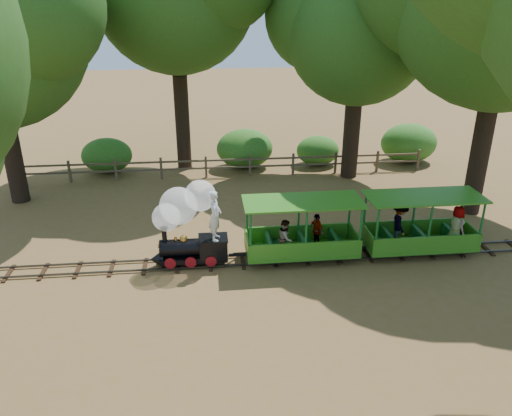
{
  "coord_description": "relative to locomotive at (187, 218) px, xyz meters",
  "views": [
    {
      "loc": [
        -1.04,
        -13.6,
        7.66
      ],
      "look_at": [
        0.47,
        0.5,
        1.6
      ],
      "focal_mm": 35.0,
      "sensor_mm": 36.0,
      "label": 1
    }
  ],
  "objects": [
    {
      "name": "fence",
      "position": [
        1.65,
        7.94,
        -0.97
      ],
      "size": [
        18.1,
        0.1,
        1.0
      ],
      "color": "brown",
      "rests_on": "ground"
    },
    {
      "name": "track",
      "position": [
        1.65,
        -0.06,
        -1.49
      ],
      "size": [
        22.0,
        1.0,
        0.1
      ],
      "color": "#3F3D3A",
      "rests_on": "ground"
    },
    {
      "name": "carriage_rear",
      "position": [
        7.3,
        -0.07,
        -0.71
      ],
      "size": [
        3.61,
        1.48,
        1.88
      ],
      "color": "#34801C",
      "rests_on": "track"
    },
    {
      "name": "shrub_mid_e",
      "position": [
        6.09,
        9.24,
        -0.84
      ],
      "size": [
        2.07,
        1.59,
        1.43
      ],
      "primitive_type": "ellipsoid",
      "color": "#2D6B1E",
      "rests_on": "ground"
    },
    {
      "name": "shrub_east",
      "position": [
        10.65,
        9.24,
        -0.6
      ],
      "size": [
        2.77,
        2.13,
        1.91
      ],
      "primitive_type": "ellipsoid",
      "color": "#2D6B1E",
      "rests_on": "ground"
    },
    {
      "name": "oak_ne",
      "position": [
        7.12,
        7.52,
        5.05
      ],
      "size": [
        7.59,
        6.68,
        9.34
      ],
      "color": "#2D2116",
      "rests_on": "ground"
    },
    {
      "name": "carriage_front",
      "position": [
        3.45,
        -0.11,
        -0.78
      ],
      "size": [
        3.61,
        1.48,
        1.88
      ],
      "color": "#34801C",
      "rests_on": "track"
    },
    {
      "name": "locomotive",
      "position": [
        0.0,
        0.0,
        0.0
      ],
      "size": [
        2.38,
        1.12,
        2.74
      ],
      "color": "black",
      "rests_on": "ground"
    },
    {
      "name": "shrub_west",
      "position": [
        -3.92,
        9.24,
        -0.75
      ],
      "size": [
        2.33,
        1.79,
        1.61
      ],
      "primitive_type": "ellipsoid",
      "color": "#2D6B1E",
      "rests_on": "ground"
    },
    {
      "name": "ground",
      "position": [
        1.65,
        -0.06,
        -1.55
      ],
      "size": [
        90.0,
        90.0,
        0.0
      ],
      "primitive_type": "plane",
      "color": "brown",
      "rests_on": "ground"
    },
    {
      "name": "shrub_mid_w",
      "position": [
        2.53,
        9.24,
        -0.62
      ],
      "size": [
        2.68,
        2.06,
        1.86
      ],
      "primitive_type": "ellipsoid",
      "color": "#2D6B1E",
      "rests_on": "ground"
    }
  ]
}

